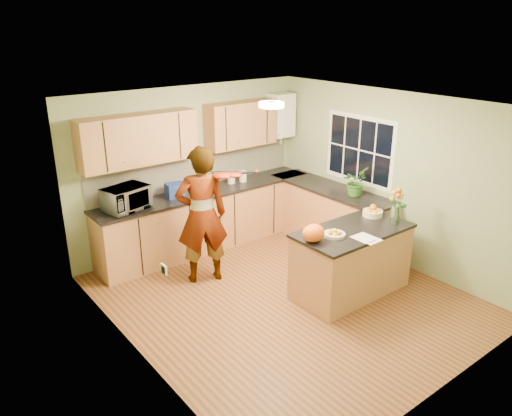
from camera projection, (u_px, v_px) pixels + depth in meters
floor at (284, 297)px, 6.52m from camera, size 4.50×4.50×0.00m
ceiling at (288, 105)px, 5.64m from camera, size 4.00×4.50×0.02m
wall_back at (190, 167)px, 7.74m from camera, size 4.00×0.02×2.50m
wall_front at (453, 278)px, 4.42m from camera, size 4.00×0.02×2.50m
wall_left at (134, 252)px, 4.93m from camera, size 0.02×4.50×2.50m
wall_right at (390, 178)px, 7.23m from camera, size 0.02×4.50×2.50m
back_counter at (208, 218)px, 7.85m from camera, size 3.64×0.62×0.94m
right_counter at (330, 215)px, 7.96m from camera, size 0.62×2.24×0.94m
splashback at (197, 170)px, 7.80m from camera, size 3.60×0.02×0.52m
upper_cabinets at (184, 133)px, 7.30m from camera, size 3.20×0.34×0.70m
boiler at (281, 115)px, 8.37m from camera, size 0.40×0.30×0.86m
window_right at (359, 150)px, 7.56m from camera, size 0.01×1.30×1.05m
light_switch at (164, 269)px, 4.48m from camera, size 0.02×0.09×0.09m
ceiling_lamp at (271, 105)px, 5.87m from camera, size 0.30×0.30×0.07m
peninsula_island at (351, 261)px, 6.51m from camera, size 1.57×0.80×0.90m
fruit_dish at (335, 233)px, 6.14m from camera, size 0.26×0.26×0.09m
orange_bowl at (373, 211)px, 6.75m from camera, size 0.27×0.27×0.16m
flower_vase at (397, 198)px, 6.44m from camera, size 0.27×0.27×0.50m
orange_bag at (314, 233)px, 5.97m from camera, size 0.31×0.27×0.22m
papers at (367, 238)px, 6.07m from camera, size 0.23×0.32×0.01m
violinist at (202, 215)px, 6.65m from camera, size 0.81×0.67×1.90m
violin at (222, 176)px, 6.40m from camera, size 0.64×0.55×0.16m
microwave at (126, 198)px, 6.83m from camera, size 0.67×0.54×0.33m
blue_box at (175, 190)px, 7.34m from camera, size 0.28×0.22×0.21m
kettle at (213, 181)px, 7.66m from camera, size 0.17×0.17×0.32m
jar_cream at (231, 178)px, 7.97m from camera, size 0.15×0.15×0.19m
jar_white at (243, 176)px, 8.06m from camera, size 0.15×0.15×0.18m
potted_plant at (355, 182)px, 7.38m from camera, size 0.48×0.45×0.42m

